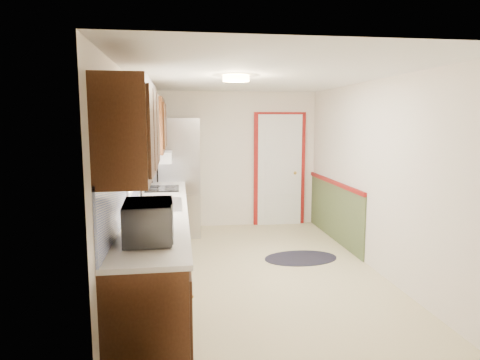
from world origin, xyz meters
name	(u,v)px	position (x,y,z in m)	size (l,w,h in m)	color
room_shell	(258,178)	(0.00, 0.00, 1.20)	(3.20, 5.20, 2.52)	#C7BB8C
kitchen_run	(155,218)	(-1.24, -0.29, 0.81)	(0.63, 4.00, 2.20)	#33190B
back_wall_trim	(291,178)	(0.99, 2.21, 0.89)	(1.12, 2.30, 2.08)	maroon
ceiling_fixture	(236,79)	(-0.30, -0.20, 2.36)	(0.30, 0.30, 0.06)	#FFD88C
microwave	(149,217)	(-1.20, -1.64, 1.13)	(0.57, 0.31, 0.38)	white
refrigerator	(175,177)	(-1.02, 2.05, 0.96)	(0.81, 0.81, 1.93)	#B7B7BC
rug	(301,258)	(0.69, 0.47, 0.01)	(1.02, 0.66, 0.01)	black
cooktop	(162,189)	(-1.19, 0.95, 0.95)	(0.46, 0.55, 0.02)	black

